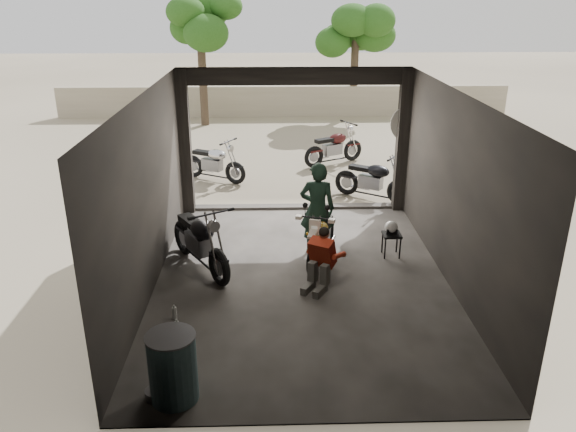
{
  "coord_description": "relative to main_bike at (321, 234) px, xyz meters",
  "views": [
    {
      "loc": [
        -0.5,
        -8.61,
        4.64
      ],
      "look_at": [
        -0.22,
        0.6,
        0.97
      ],
      "focal_mm": 35.0,
      "sensor_mm": 36.0,
      "label": 1
    }
  ],
  "objects": [
    {
      "name": "rider",
      "position": [
        -0.06,
        0.34,
        0.37
      ],
      "size": [
        0.69,
        0.48,
        1.8
      ],
      "primitive_type": "imported",
      "rotation": [
        0.0,
        0.0,
        3.06
      ],
      "color": "black",
      "rests_on": "ground"
    },
    {
      "name": "mechanic",
      "position": [
        -0.13,
        -1.1,
        -0.01
      ],
      "size": [
        0.82,
        0.89,
        1.04
      ],
      "primitive_type": null,
      "rotation": [
        0.0,
        0.0,
        -0.54
      ],
      "color": "#B13017",
      "rests_on": "ground"
    },
    {
      "name": "outside_bike_b",
      "position": [
        0.9,
        6.33,
        0.06
      ],
      "size": [
        1.87,
        1.49,
        1.18
      ],
      "primitive_type": null,
      "rotation": [
        0.0,
        0.0,
        2.09
      ],
      "color": "#3A0E0E",
      "rests_on": "ground"
    },
    {
      "name": "outside_bike_a",
      "position": [
        -2.43,
        4.89,
        0.04
      ],
      "size": [
        1.81,
        1.43,
        1.14
      ],
      "primitive_type": null,
      "rotation": [
        0.0,
        0.0,
        1.06
      ],
      "color": "black",
      "rests_on": "ground"
    },
    {
      "name": "main_bike",
      "position": [
        0.0,
        0.0,
        0.0
      ],
      "size": [
        1.13,
        1.72,
        1.06
      ],
      "primitive_type": null,
      "rotation": [
        0.0,
        0.0,
        -0.32
      ],
      "color": "beige",
      "rests_on": "ground"
    },
    {
      "name": "left_bike",
      "position": [
        -2.19,
        -0.25,
        0.1
      ],
      "size": [
        1.64,
        2.0,
        1.27
      ],
      "primitive_type": null,
      "rotation": [
        0.0,
        0.0,
        0.55
      ],
      "color": "black",
      "rests_on": "ground"
    },
    {
      "name": "oil_drum",
      "position": [
        -2.11,
        -3.78,
        -0.08
      ],
      "size": [
        0.63,
        0.63,
        0.9
      ],
      "primitive_type": "cylinder",
      "rotation": [
        0.0,
        0.0,
        -0.08
      ],
      "color": "#38595F",
      "rests_on": "ground"
    },
    {
      "name": "helmet",
      "position": [
        1.32,
        0.17,
        0.05
      ],
      "size": [
        0.27,
        0.28,
        0.23
      ],
      "primitive_type": "ellipsoid",
      "rotation": [
        0.0,
        0.0,
        0.1
      ],
      "color": "silver",
      "rests_on": "stool"
    },
    {
      "name": "outside_bike_c",
      "position": [
        1.51,
        3.28,
        0.05
      ],
      "size": [
        1.83,
        1.55,
        1.17
      ],
      "primitive_type": null,
      "rotation": [
        0.0,
        0.0,
        0.98
      ],
      "color": "black",
      "rests_on": "ground"
    },
    {
      "name": "sign_post",
      "position": [
        2.1,
        2.64,
        1.08
      ],
      "size": [
        0.8,
        0.08,
        2.39
      ],
      "rotation": [
        0.0,
        0.0,
        0.32
      ],
      "color": "black",
      "rests_on": "ground"
    },
    {
      "name": "boundary_wall",
      "position": [
        -0.4,
        13.22,
        0.07
      ],
      "size": [
        18.0,
        0.3,
        1.2
      ],
      "primitive_type": "cube",
      "color": "gray",
      "rests_on": "ground"
    },
    {
      "name": "ground",
      "position": [
        -0.4,
        -0.78,
        -0.53
      ],
      "size": [
        80.0,
        80.0,
        0.0
      ],
      "primitive_type": "plane",
      "color": "#7A6D56",
      "rests_on": "ground"
    },
    {
      "name": "tree_left",
      "position": [
        -3.4,
        11.72,
        3.45
      ],
      "size": [
        2.2,
        2.2,
        5.6
      ],
      "color": "#382B1E",
      "rests_on": "ground"
    },
    {
      "name": "tree_right",
      "position": [
        2.4,
        13.22,
        3.03
      ],
      "size": [
        2.2,
        2.2,
        5.0
      ],
      "color": "#382B1E",
      "rests_on": "ground"
    },
    {
      "name": "garage",
      "position": [
        -0.4,
        -0.24,
        0.75
      ],
      "size": [
        7.0,
        7.13,
        3.2
      ],
      "color": "#2D2B28",
      "rests_on": "ground"
    },
    {
      "name": "stool",
      "position": [
        1.33,
        0.13,
        -0.14
      ],
      "size": [
        0.33,
        0.33,
        0.47
      ],
      "rotation": [
        0.0,
        0.0,
        -0.1
      ],
      "color": "black",
      "rests_on": "ground"
    }
  ]
}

